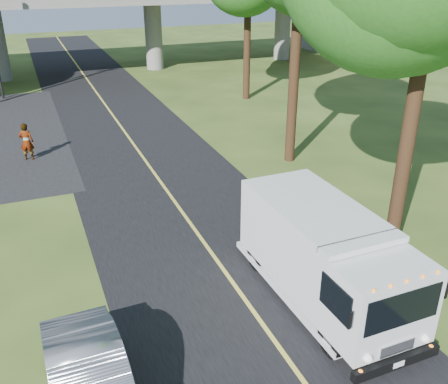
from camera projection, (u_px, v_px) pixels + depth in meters
ground at (248, 305)px, 13.36m from camera, size 120.00×120.00×0.00m
road at (153, 171)px, 21.75m from camera, size 7.00×90.00×0.02m
lane_line at (153, 171)px, 21.75m from camera, size 0.12×90.00×0.01m
overpass at (76, 15)px, 38.30m from camera, size 54.00×10.00×7.30m
step_van at (324, 254)px, 13.02m from camera, size 2.36×6.20×2.59m
pedestrian at (27, 142)px, 22.68m from camera, size 0.73×0.59×1.75m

